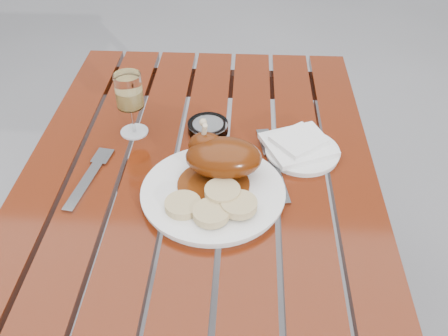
% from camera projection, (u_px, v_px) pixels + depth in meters
% --- Properties ---
extents(table, '(0.80, 1.20, 0.75)m').
position_uv_depth(table, '(203.00, 281.00, 1.35)').
color(table, maroon).
rests_on(table, ground).
extents(dinner_plate, '(0.31, 0.31, 0.02)m').
position_uv_depth(dinner_plate, '(213.00, 193.00, 1.05)').
color(dinner_plate, white).
rests_on(dinner_plate, table).
extents(roast_duck, '(0.18, 0.17, 0.12)m').
position_uv_depth(roast_duck, '(221.00, 157.00, 1.06)').
color(roast_duck, '#5C250A').
rests_on(roast_duck, dinner_plate).
extents(bread_dumplings, '(0.19, 0.13, 0.03)m').
position_uv_depth(bread_dumplings, '(214.00, 203.00, 1.00)').
color(bread_dumplings, tan).
rests_on(bread_dumplings, dinner_plate).
extents(wine_glass, '(0.07, 0.07, 0.16)m').
position_uv_depth(wine_glass, '(131.00, 105.00, 1.19)').
color(wine_glass, tan).
rests_on(wine_glass, table).
extents(side_plate, '(0.23, 0.23, 0.01)m').
position_uv_depth(side_plate, '(302.00, 152.00, 1.17)').
color(side_plate, white).
rests_on(side_plate, table).
extents(napkin, '(0.19, 0.18, 0.01)m').
position_uv_depth(napkin, '(298.00, 145.00, 1.17)').
color(napkin, white).
rests_on(napkin, side_plate).
extents(ashtray, '(0.13, 0.13, 0.03)m').
position_uv_depth(ashtray, '(208.00, 127.00, 1.24)').
color(ashtray, '#B2B7BC').
rests_on(ashtray, table).
extents(fork, '(0.05, 0.20, 0.01)m').
position_uv_depth(fork, '(87.00, 181.00, 1.10)').
color(fork, gray).
rests_on(fork, table).
extents(knife, '(0.06, 0.23, 0.01)m').
position_uv_depth(knife, '(275.00, 169.00, 1.13)').
color(knife, gray).
rests_on(knife, table).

